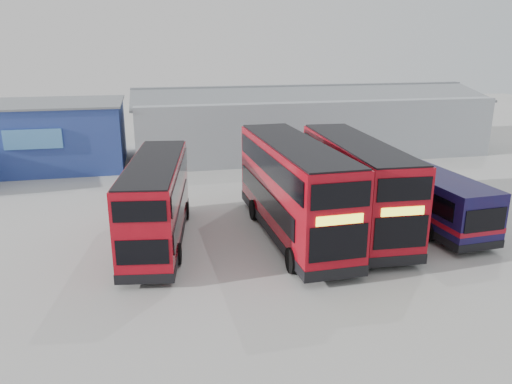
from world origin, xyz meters
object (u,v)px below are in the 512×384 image
Objects in this scene: single_decker_blue at (416,194)px; double_decker_right at (355,186)px; double_decker_left at (157,203)px; maintenance_shed at (304,121)px; double_decker_centre at (293,191)px; office_block at (44,135)px.

double_decker_right is at bearing 5.13° from single_decker_blue.
double_decker_right is 4.14m from single_decker_blue.
double_decker_right reaches higher than double_decker_left.
maintenance_shed is 21.51m from double_decker_centre.
maintenance_shed is at bearing -92.22° from single_decker_blue.
maintenance_shed is at bearing 82.57° from double_decker_right.
double_decker_left is at bearing -124.74° from maintenance_shed.
double_decker_left is 10.30m from double_decker_right.
office_block reaches higher than double_decker_centre.
double_decker_right is 1.01× the size of single_decker_blue.
double_decker_left is at bearing -177.79° from double_decker_right.
office_block is at bearing -174.79° from maintenance_shed.
maintenance_shed is 19.29m from single_decker_blue.
double_decker_centre reaches higher than double_decker_left.
maintenance_shed reaches higher than double_decker_left.
office_block reaches higher than double_decker_left.
double_decker_centre reaches higher than double_decker_right.
double_decker_right is at bearing -99.88° from maintenance_shed.
maintenance_shed is at bearing 5.21° from office_block.
office_block reaches higher than single_decker_blue.
single_decker_blue is (22.54, -17.24, -1.09)m from office_block.
double_decker_right is at bearing -43.96° from office_block.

